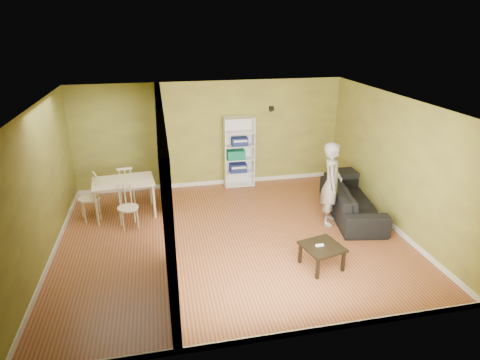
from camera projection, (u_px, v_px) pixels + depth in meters
name	position (u px, v px, depth m)	size (l,w,h in m)	color
room_shell	(231.00, 175.00, 7.27)	(6.50, 6.50, 6.50)	#B65C35
partition	(164.00, 180.00, 7.05)	(0.22, 5.50, 2.60)	#A3A73C
wall_speaker	(271.00, 109.00, 9.78)	(0.10, 0.10, 0.10)	black
sofa	(353.00, 196.00, 8.52)	(0.98, 2.28, 0.87)	black
person	(332.00, 177.00, 7.98)	(0.57, 0.73, 2.01)	slate
bookshelf	(239.00, 152.00, 9.92)	(0.74, 0.32, 1.75)	white
paper_box_navy_a	(238.00, 168.00, 10.02)	(0.42, 0.27, 0.21)	#111655
paper_box_teal	(236.00, 154.00, 9.88)	(0.44, 0.29, 0.23)	#22787A
paper_box_navy_b	(240.00, 141.00, 9.78)	(0.39, 0.25, 0.20)	navy
coffee_table	(322.00, 249.00, 6.70)	(0.62, 0.62, 0.41)	black
game_controller	(320.00, 245.00, 6.67)	(0.14, 0.04, 0.03)	white
dining_table	(123.00, 184.00, 8.43)	(1.25, 0.83, 0.78)	#C4B98A
chair_left	(89.00, 197.00, 8.32)	(0.45, 0.45, 0.98)	tan
chair_near	(128.00, 207.00, 7.99)	(0.41, 0.41, 0.90)	tan
chair_far	(126.00, 184.00, 9.03)	(0.42, 0.42, 0.93)	#D6B47C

